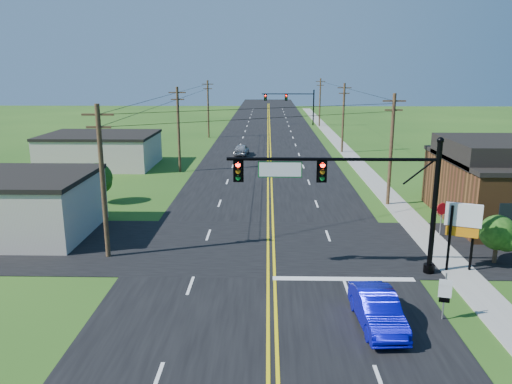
{
  "coord_description": "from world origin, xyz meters",
  "views": [
    {
      "loc": [
        -0.07,
        -17.62,
        10.93
      ],
      "look_at": [
        -0.71,
        10.0,
        4.02
      ],
      "focal_mm": 35.0,
      "sensor_mm": 36.0,
      "label": 1
    }
  ],
  "objects_px": {
    "blue_car": "(377,310)",
    "stop_sign": "(442,212)",
    "signal_mast_main": "(351,188)",
    "route_sign": "(445,293)",
    "signal_mast_far": "(291,102)"
  },
  "relations": [
    {
      "from": "blue_car",
      "to": "stop_sign",
      "type": "height_order",
      "value": "stop_sign"
    },
    {
      "from": "blue_car",
      "to": "route_sign",
      "type": "relative_size",
      "value": 2.05
    },
    {
      "from": "signal_mast_far",
      "to": "stop_sign",
      "type": "relative_size",
      "value": 4.67
    },
    {
      "from": "signal_mast_main",
      "to": "stop_sign",
      "type": "bearing_deg",
      "value": 40.72
    },
    {
      "from": "blue_car",
      "to": "route_sign",
      "type": "xyz_separation_m",
      "value": [
        3.06,
        0.62,
        0.55
      ]
    },
    {
      "from": "route_sign",
      "to": "stop_sign",
      "type": "relative_size",
      "value": 0.95
    },
    {
      "from": "signal_mast_main",
      "to": "route_sign",
      "type": "distance_m",
      "value": 7.16
    },
    {
      "from": "route_sign",
      "to": "signal_mast_main",
      "type": "bearing_deg",
      "value": 136.73
    },
    {
      "from": "blue_car",
      "to": "route_sign",
      "type": "distance_m",
      "value": 3.17
    },
    {
      "from": "signal_mast_far",
      "to": "route_sign",
      "type": "xyz_separation_m",
      "value": [
        3.33,
        -77.26,
        -3.24
      ]
    },
    {
      "from": "signal_mast_far",
      "to": "route_sign",
      "type": "height_order",
      "value": "signal_mast_far"
    },
    {
      "from": "blue_car",
      "to": "signal_mast_far",
      "type": "bearing_deg",
      "value": 86.76
    },
    {
      "from": "route_sign",
      "to": "stop_sign",
      "type": "bearing_deg",
      "value": 85.72
    },
    {
      "from": "stop_sign",
      "to": "route_sign",
      "type": "bearing_deg",
      "value": -122.97
    },
    {
      "from": "signal_mast_far",
      "to": "stop_sign",
      "type": "distance_m",
      "value": 66.33
    }
  ]
}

